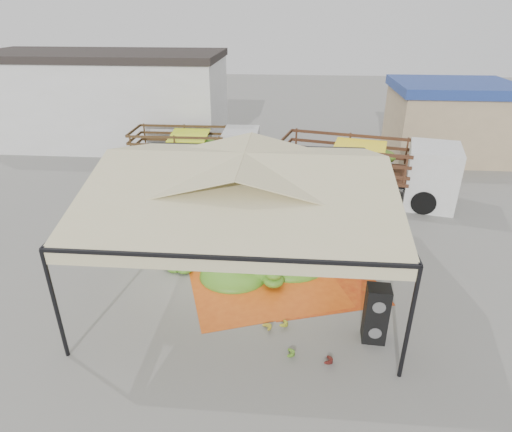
# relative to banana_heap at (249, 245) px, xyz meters

# --- Properties ---
(ground) EXTENTS (90.00, 90.00, 0.00)m
(ground) POSITION_rel_banana_heap_xyz_m (-0.04, -0.76, -0.59)
(ground) COLOR slate
(ground) RESTS_ON ground
(canopy_tent) EXTENTS (8.10, 8.10, 4.00)m
(canopy_tent) POSITION_rel_banana_heap_xyz_m (-0.04, -0.76, 2.71)
(canopy_tent) COLOR black
(canopy_tent) RESTS_ON ground
(building_white) EXTENTS (14.30, 6.30, 5.40)m
(building_white) POSITION_rel_banana_heap_xyz_m (-10.04, 13.24, 2.12)
(building_white) COLOR silver
(building_white) RESTS_ON ground
(building_tan) EXTENTS (6.30, 5.30, 4.10)m
(building_tan) POSITION_rel_banana_heap_xyz_m (9.96, 12.24, 1.48)
(building_tan) COLOR tan
(building_tan) RESTS_ON ground
(tarp_left) EXTENTS (5.55, 5.42, 0.01)m
(tarp_left) POSITION_rel_banana_heap_xyz_m (0.50, -1.04, -0.59)
(tarp_left) COLOR #DD5A14
(tarp_left) RESTS_ON ground
(tarp_right) EXTENTS (4.46, 4.57, 0.01)m
(tarp_right) POSITION_rel_banana_heap_xyz_m (2.20, -0.84, -0.59)
(tarp_right) COLOR #D25C13
(tarp_right) RESTS_ON ground
(banana_heap) EXTENTS (6.46, 5.73, 1.19)m
(banana_heap) POSITION_rel_banana_heap_xyz_m (0.00, 0.00, 0.00)
(banana_heap) COLOR #397F1A
(banana_heap) RESTS_ON ground
(hand_yellow_a) EXTENTS (0.57, 0.51, 0.22)m
(hand_yellow_a) POSITION_rel_banana_heap_xyz_m (1.17, -3.22, -0.49)
(hand_yellow_a) COLOR gold
(hand_yellow_a) RESTS_ON ground
(hand_yellow_b) EXTENTS (0.60, 0.57, 0.21)m
(hand_yellow_b) POSITION_rel_banana_heap_xyz_m (0.74, -3.46, -0.49)
(hand_yellow_b) COLOR #B78D24
(hand_yellow_b) RESTS_ON ground
(hand_red_a) EXTENTS (0.57, 0.51, 0.22)m
(hand_red_a) POSITION_rel_banana_heap_xyz_m (2.27, -4.46, -0.49)
(hand_red_a) COLOR #541613
(hand_red_a) RESTS_ON ground
(hand_red_b) EXTENTS (0.41, 0.34, 0.17)m
(hand_red_b) POSITION_rel_banana_heap_xyz_m (3.66, -3.20, -0.51)
(hand_red_b) COLOR #501B12
(hand_red_b) RESTS_ON ground
(hand_green) EXTENTS (0.50, 0.42, 0.22)m
(hand_green) POSITION_rel_banana_heap_xyz_m (1.35, -4.32, -0.48)
(hand_green) COLOR #49821B
(hand_green) RESTS_ON ground
(hanging_bunches) EXTENTS (4.74, 0.24, 0.20)m
(hanging_bunches) POSITION_rel_banana_heap_xyz_m (2.05, -1.27, 2.03)
(hanging_bunches) COLOR #42841B
(hanging_bunches) RESTS_ON ground
(speaker_stack) EXTENTS (0.61, 0.54, 1.60)m
(speaker_stack) POSITION_rel_banana_heap_xyz_m (3.54, -3.55, 0.20)
(speaker_stack) COLOR black
(speaker_stack) RESTS_ON ground
(banana_leaves) EXTENTS (0.96, 1.36, 3.70)m
(banana_leaves) POSITION_rel_banana_heap_xyz_m (-3.57, 0.15, -0.59)
(banana_leaves) COLOR #346D1D
(banana_leaves) RESTS_ON ground
(vendor) EXTENTS (0.76, 0.58, 1.85)m
(vendor) POSITION_rel_banana_heap_xyz_m (-0.39, 4.46, 0.33)
(vendor) COLOR gray
(vendor) RESTS_ON ground
(truck_left) EXTENTS (6.40, 2.28, 2.19)m
(truck_left) POSITION_rel_banana_heap_xyz_m (-3.31, 8.59, 0.76)
(truck_left) COLOR #52361B
(truck_left) RESTS_ON ground
(truck_right) EXTENTS (7.82, 4.20, 2.55)m
(truck_right) POSITION_rel_banana_heap_xyz_m (4.91, 5.83, 0.98)
(truck_right) COLOR #4F291A
(truck_right) RESTS_ON ground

